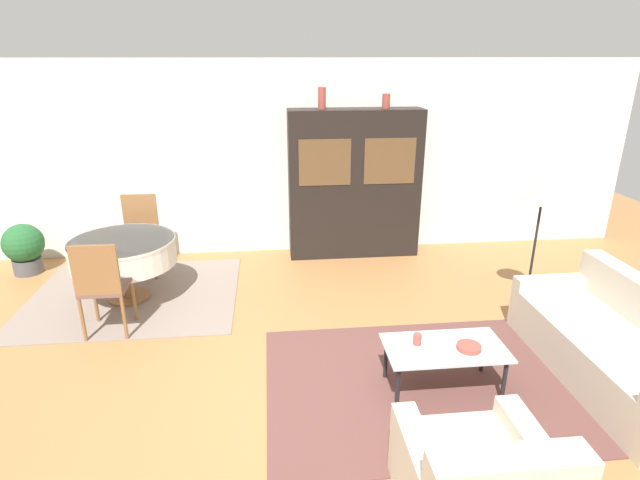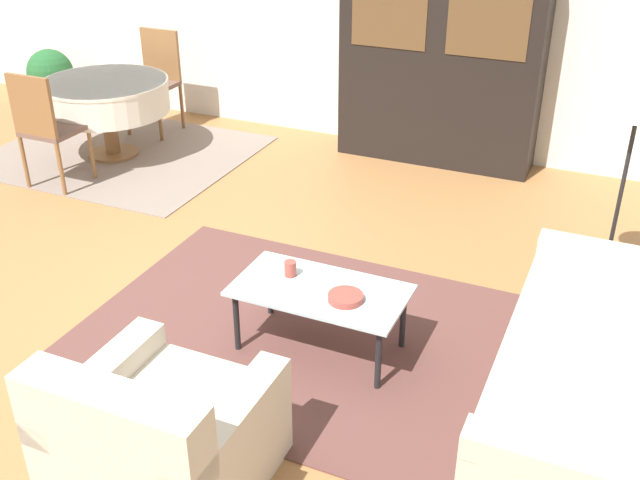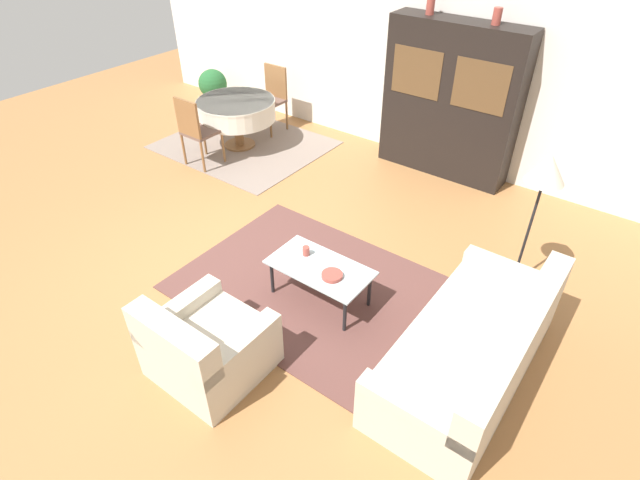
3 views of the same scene
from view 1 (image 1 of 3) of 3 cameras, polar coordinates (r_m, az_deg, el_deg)
The scene contains 16 objects.
ground_plane at distance 4.34m, azimuth -0.76°, elevation -18.55°, with size 14.00×14.00×0.00m, color #9E6B3D.
wall_back at distance 7.14m, azimuth -3.49°, elevation 9.19°, with size 10.00×0.06×2.70m.
area_rug at distance 4.68m, azimuth 11.62°, elevation -15.76°, with size 2.74×2.01×0.01m.
dining_rug at distance 6.45m, azimuth -20.44°, elevation -5.99°, with size 2.44×2.04×0.01m.
couch at distance 5.22m, azimuth 30.97°, elevation -10.63°, with size 0.92×2.05×0.82m.
coffee_table at distance 4.44m, azimuth 14.05°, elevation -12.22°, with size 1.02×0.55×0.42m.
display_cabinet at distance 7.04m, azimuth 3.93°, elevation 6.38°, with size 1.83×0.44×2.06m.
dining_table at distance 6.18m, azimuth -21.56°, elevation -1.32°, with size 1.19×1.19×0.74m.
dining_chair_near at distance 5.46m, azimuth -23.68°, elevation -4.51°, with size 0.44×0.44×1.03m.
dining_chair_far at distance 6.93m, azimuth -19.89°, elevation 1.14°, with size 0.44×0.44×1.03m.
floor_lamp at distance 5.89m, azimuth 24.07°, elevation 4.52°, with size 0.36×0.36×1.52m.
cup at distance 4.38m, azimuth 11.06°, elevation -11.06°, with size 0.07×0.07×0.10m.
bowl at distance 4.43m, azimuth 16.64°, elevation -11.65°, with size 0.20×0.20×0.04m.
vase_tall at distance 6.79m, azimuth 0.21°, elevation 15.91°, with size 0.10×0.10×0.28m.
vase_short at distance 6.94m, azimuth 7.56°, elevation 15.47°, with size 0.10×0.10×0.19m.
potted_plant at distance 7.61m, azimuth -30.74°, elevation -0.68°, with size 0.51×0.51×0.67m.
Camera 1 is at (-0.29, -3.37, 2.73)m, focal length 28.00 mm.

